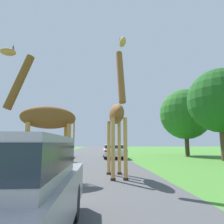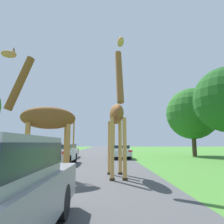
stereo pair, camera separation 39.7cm
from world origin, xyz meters
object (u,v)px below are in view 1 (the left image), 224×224
tree_left_edge (185,114)px  giraffe_companion (45,117)px  car_queue_right (114,151)px  car_queue_left (56,153)px  giraffe_near_road (117,115)px  car_far_ahead (61,150)px  tree_mid_field (221,101)px

tree_left_edge → giraffe_companion: bearing=-130.4°
car_queue_right → car_queue_left: size_ratio=1.07×
giraffe_near_road → car_queue_right: bearing=-97.2°
car_queue_left → car_far_ahead: 5.88m
car_far_ahead → tree_left_edge: tree_left_edge is taller
car_far_ahead → tree_left_edge: 14.46m
car_queue_right → tree_mid_field: bearing=-21.5°
car_queue_right → tree_left_edge: tree_left_edge is taller
giraffe_near_road → car_queue_left: bearing=-58.4°
giraffe_near_road → tree_mid_field: bearing=-146.0°
car_queue_left → tree_left_edge: (12.89, 8.66, 3.98)m
tree_left_edge → tree_mid_field: 6.66m
giraffe_companion → car_queue_right: 11.84m
car_queue_right → tree_left_edge: size_ratio=0.56×
car_queue_left → tree_mid_field: 13.77m
car_queue_right → car_queue_left: 6.93m
car_queue_left → car_far_ahead: car_queue_left is taller
giraffe_companion → tree_mid_field: 14.73m
car_queue_right → tree_left_edge: 10.02m
car_queue_left → tree_mid_field: size_ratio=0.53×
car_queue_right → car_queue_left: (-4.30, -5.43, 0.05)m
car_queue_right → car_far_ahead: size_ratio=0.93×
giraffe_companion → car_far_ahead: bearing=-12.0°
car_far_ahead → giraffe_companion: bearing=-83.2°
giraffe_companion → giraffe_near_road: bearing=-97.5°
car_queue_left → tree_mid_field: (12.97, 2.01, 4.15)m
giraffe_near_road → car_far_ahead: giraffe_near_road is taller
giraffe_companion → car_queue_left: giraffe_companion is taller
giraffe_companion → tree_mid_field: (12.30, 7.72, 2.47)m
giraffe_near_road → tree_left_edge: bearing=-127.3°
giraffe_near_road → tree_mid_field: tree_mid_field is taller
giraffe_companion → car_far_ahead: giraffe_companion is taller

